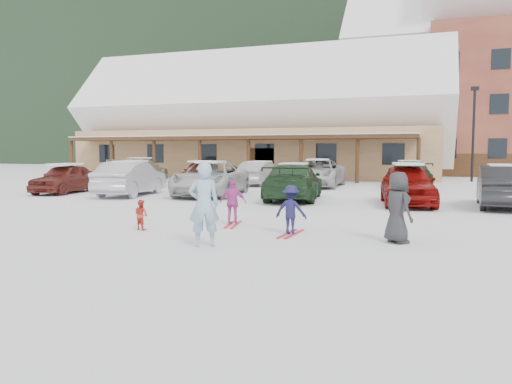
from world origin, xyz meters
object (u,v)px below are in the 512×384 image
(day_lodge, at_px, (258,127))
(parked_car_8, at_px, (200,173))
(adult_skier, at_px, (204,205))
(toddler_red, at_px, (141,215))
(parked_car_1, at_px, (131,178))
(parked_car_5, at_px, (503,186))
(parked_car_9, at_px, (260,173))
(lamp_post, at_px, (473,128))
(parked_car_10, at_px, (318,173))
(child_navy, at_px, (291,210))
(parked_car_3, at_px, (294,182))
(child_magenta, at_px, (233,202))
(parked_car_2, at_px, (211,179))
(bystander_dark, at_px, (398,207))
(parked_car_7, at_px, (140,170))
(parked_car_4, at_px, (407,184))
(parked_car_11, at_px, (409,174))
(parked_car_0, at_px, (65,179))

(day_lodge, relative_size, parked_car_8, 7.10)
(adult_skier, xyz_separation_m, toddler_red, (-2.46, 1.48, -0.50))
(parked_car_1, height_order, parked_car_5, parked_car_1)
(parked_car_9, bearing_deg, lamp_post, -145.89)
(lamp_post, xyz_separation_m, parked_car_10, (-8.49, -7.87, -2.70))
(day_lodge, bearing_deg, parked_car_9, -70.39)
(child_navy, height_order, parked_car_3, parked_car_3)
(toddler_red, bearing_deg, parked_car_3, -85.51)
(day_lodge, relative_size, parked_car_1, 6.23)
(lamp_post, distance_m, parked_car_8, 17.86)
(adult_skier, height_order, child_magenta, adult_skier)
(adult_skier, distance_m, toddler_red, 2.92)
(parked_car_1, height_order, parked_car_2, parked_car_1)
(child_navy, height_order, parked_car_10, parked_car_10)
(bystander_dark, bearing_deg, parked_car_3, -12.19)
(parked_car_2, xyz_separation_m, parked_car_7, (-8.31, 7.28, 0.02))
(parked_car_7, bearing_deg, child_magenta, 121.77)
(parked_car_2, relative_size, parked_car_9, 1.30)
(parked_car_1, xyz_separation_m, parked_car_3, (7.46, 0.42, -0.03))
(adult_skier, relative_size, parked_car_3, 0.35)
(parked_car_7, height_order, parked_car_9, parked_car_7)
(day_lodge, bearing_deg, parked_car_3, -66.78)
(toddler_red, distance_m, parked_car_1, 10.22)
(toddler_red, relative_size, parked_car_5, 0.17)
(child_navy, relative_size, child_magenta, 0.96)
(lamp_post, distance_m, parked_car_4, 16.53)
(toddler_red, height_order, parked_car_8, parked_car_8)
(parked_car_5, bearing_deg, adult_skier, 58.17)
(lamp_post, relative_size, toddler_red, 7.93)
(parked_car_4, relative_size, parked_car_8, 1.10)
(parked_car_1, bearing_deg, adult_skier, 120.92)
(child_magenta, xyz_separation_m, parked_car_7, (-12.61, 15.26, 0.16))
(toddler_red, height_order, parked_car_11, parked_car_11)
(lamp_post, relative_size, parked_car_1, 1.31)
(parked_car_3, bearing_deg, day_lodge, -74.90)
(toddler_red, distance_m, parked_car_0, 12.74)
(parked_car_8, bearing_deg, parked_car_2, -68.70)
(toddler_red, distance_m, parked_car_11, 18.21)
(parked_car_0, relative_size, parked_car_1, 0.87)
(day_lodge, height_order, parked_car_8, day_lodge)
(child_navy, bearing_deg, parked_car_9, -66.09)
(toddler_red, bearing_deg, parked_car_0, -26.63)
(parked_car_5, bearing_deg, lamp_post, -87.90)
(day_lodge, xyz_separation_m, parked_car_3, (8.04, -18.76, -3.20))
(lamp_post, relative_size, bystander_dark, 3.93)
(adult_skier, xyz_separation_m, parked_car_2, (-4.87, 11.02, -0.12))
(toddler_red, relative_size, parked_car_11, 0.15)
(toddler_red, distance_m, child_navy, 3.83)
(parked_car_0, distance_m, parked_car_4, 15.63)
(adult_skier, xyz_separation_m, child_magenta, (-0.58, 3.04, -0.27))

